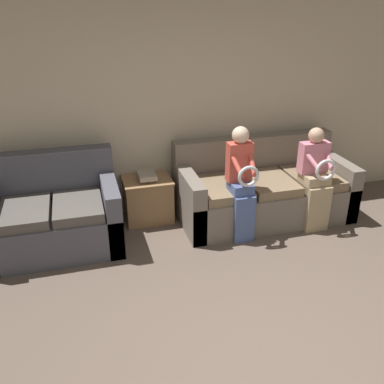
# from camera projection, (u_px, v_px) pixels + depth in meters

# --- Properties ---
(wall_back) EXTENTS (6.67, 0.06, 2.55)m
(wall_back) POSITION_uv_depth(u_px,v_px,m) (175.00, 109.00, 5.11)
(wall_back) COLOR beige
(wall_back) RESTS_ON ground_plane
(couch_main) EXTENTS (2.06, 0.97, 0.93)m
(couch_main) POSITION_uv_depth(u_px,v_px,m) (262.00, 191.00, 5.25)
(couch_main) COLOR #70665B
(couch_main) RESTS_ON ground_plane
(couch_side) EXTENTS (1.39, 0.94, 0.98)m
(couch_side) POSITION_uv_depth(u_px,v_px,m) (54.00, 216.00, 4.62)
(couch_side) COLOR #4C4C56
(couch_side) RESTS_ON ground_plane
(child_left_seated) EXTENTS (0.27, 0.38, 1.26)m
(child_left_seated) POSITION_uv_depth(u_px,v_px,m) (241.00, 179.00, 4.63)
(child_left_seated) COLOR #475B8E
(child_left_seated) RESTS_ON ground_plane
(child_right_seated) EXTENTS (0.34, 0.38, 1.18)m
(child_right_seated) POSITION_uv_depth(u_px,v_px,m) (316.00, 175.00, 4.87)
(child_right_seated) COLOR tan
(child_right_seated) RESTS_ON ground_plane
(side_shelf) EXTENTS (0.58, 0.47, 0.53)m
(side_shelf) POSITION_uv_depth(u_px,v_px,m) (148.00, 199.00, 5.18)
(side_shelf) COLOR olive
(side_shelf) RESTS_ON ground_plane
(book_stack) EXTENTS (0.20, 0.29, 0.08)m
(book_stack) POSITION_uv_depth(u_px,v_px,m) (146.00, 176.00, 5.04)
(book_stack) COLOR gray
(book_stack) RESTS_ON side_shelf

